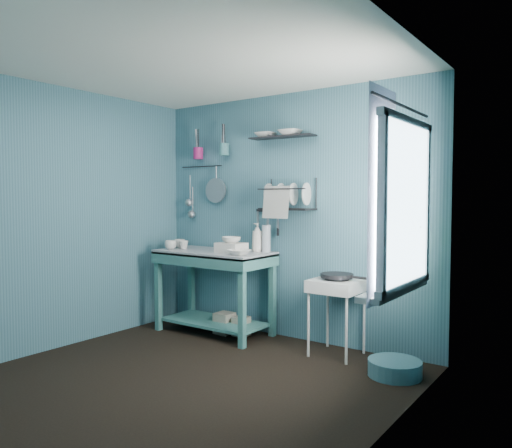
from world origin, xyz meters
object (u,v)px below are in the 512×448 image
Objects in this scene: mug_mid at (184,245)px; colander at (216,190)px; hotplate_stand at (337,317)px; wash_tub at (231,248)px; storage_tin_small at (241,326)px; frying_pan at (337,275)px; water_bottle at (266,239)px; storage_tin_large at (224,323)px; utensil_cup_magenta at (198,153)px; floor_basin at (395,368)px; work_counter at (214,292)px; utensil_cup_teal at (224,149)px; mug_left at (171,245)px; potted_plant at (404,252)px; dish_rack at (287,194)px; mug_right at (180,244)px; soap_bottle at (257,237)px.

colander is (0.16, 0.35, 0.60)m from mug_mid.
colander is at bearing 161.58° from hotplate_stand.
storage_tin_small is at bearing 63.43° from wash_tub.
frying_pan is (0.00, 0.00, 0.39)m from hotplate_stand.
storage_tin_large is at bearing -157.96° from water_bottle.
storage_tin_small is (0.75, -0.18, -1.85)m from utensil_cup_magenta.
work_counter is at bearing 176.02° from floor_basin.
utensil_cup_teal reaches higher than storage_tin_small.
mug_left reaches higher than mug_mid.
storage_tin_small is (-1.10, 0.00, -0.25)m from hotplate_stand.
mug_mid reaches higher than storage_tin_large.
utensil_cup_teal is 0.30× the size of potted_plant.
mug_left is 0.44× the size of colander.
frying_pan is at bearing 4.48° from mug_mid.
hotplate_stand is 1.62× the size of floor_basin.
wash_tub is 0.51× the size of dish_rack.
colander is (-0.15, 0.03, -0.45)m from utensil_cup_teal.
mug_right reaches higher than floor_basin.
wash_tub is at bearing -25.02° from storage_tin_large.
storage_tin_small is (0.30, 0.08, -0.34)m from work_counter.
frying_pan is 0.94m from floor_basin.
dish_rack is 1.00m from colander.
mug_mid is at bearing -77.71° from utensil_cup_magenta.
utensil_cup_teal is at bearing 176.14° from water_bottle.
utensil_cup_teal is (-0.32, 0.28, 1.04)m from wash_tub.
floor_basin is (1.93, -0.19, -0.04)m from storage_tin_large.
utensil_cup_teal is 0.65× the size of storage_tin_small.
potted_plant reaches higher than floor_basin.
colander is at bearing 59.53° from mug_left.
frying_pan is 1.92m from utensil_cup_teal.
water_bottle is at bearing 31.52° from work_counter.
water_bottle is 0.51× the size of dish_rack.
colander reaches higher than frying_pan.
water_bottle is 0.64× the size of potted_plant.
work_counter reaches higher than storage_tin_large.
mug_mid is at bearing -134.40° from utensil_cup_teal.
utensil_cup_teal is at bearing 45.60° from mug_mid.
potted_plant is at bearing -19.89° from soap_bottle.
dish_rack is at bearing 155.23° from potted_plant.
wash_tub is at bearing 173.97° from hotplate_stand.
water_bottle is at bearing 20.81° from mug_left.
storage_tin_large is at bearing -154.89° from soap_bottle.
utensil_cup_magenta is at bearing 170.81° from floor_basin.
mug_right is at bearing 153.43° from mug_mid.
dish_rack is (0.26, -0.01, 0.46)m from water_bottle.
mug_mid is 1.87m from hotplate_stand.
frying_pan is (1.90, 0.08, -0.19)m from mug_right.
mug_left is 0.44× the size of water_bottle.
frying_pan is at bearing 160.74° from floor_basin.
mug_right is 2.67m from floor_basin.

